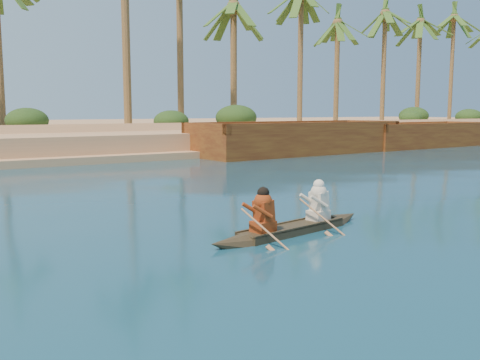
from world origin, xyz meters
TOP-DOWN VIEW (x-y plane):
  - sandy_embankment at (0.00, 46.89)m, footprint 150.00×51.00m
  - palm_grove at (0.00, 35.00)m, footprint 110.00×14.00m
  - shrub_cluster at (0.00, 31.50)m, footprint 100.00×6.00m
  - canoe at (-5.89, 5.65)m, footprint 4.44×1.27m
  - barge_mid at (7.65, 22.00)m, footprint 13.51×5.01m
  - barge_right at (18.90, 22.00)m, footprint 12.07×4.29m

SIDE VIEW (x-z plane):
  - canoe at x=-5.89m, z-range -0.37..0.84m
  - sandy_embankment at x=0.00m, z-range -0.22..1.28m
  - barge_right at x=18.90m, z-range -0.30..1.70m
  - barge_mid at x=7.65m, z-range -0.33..1.89m
  - shrub_cluster at x=0.00m, z-range 0.00..2.40m
  - palm_grove at x=0.00m, z-range 0.00..16.00m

